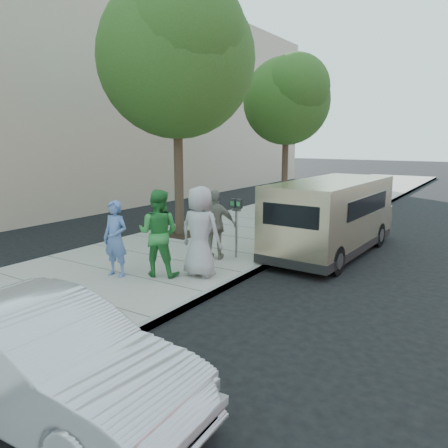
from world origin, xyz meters
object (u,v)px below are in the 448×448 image
Objects in this scene: person_officer at (116,239)px; person_striped_polo at (216,225)px; tree_near at (178,53)px; parking_meter at (236,215)px; sedan at (43,360)px; van at (333,215)px; tree_far at (288,97)px; person_green_shirt at (158,233)px; person_gray_shirt at (200,232)px.

person_striped_polo is (1.05, 2.29, 0.03)m from person_officer.
tree_near is 6.30m from person_officer.
sedan is at bearing -75.94° from parking_meter.
van is at bearing -148.19° from person_striped_polo.
sedan is 2.42× the size of person_officer.
parking_meter is (2.86, -1.38, -4.32)m from tree_near.
tree_far is 12.40m from person_officer.
sedan is (4.25, -7.82, -4.89)m from tree_near.
person_green_shirt is (-2.34, -4.39, 0.03)m from van.
van is 3.33m from person_striped_polo.
van is (4.56, -6.76, -3.82)m from tree_far.
tree_far reaches higher than van.
tree_far reaches higher than person_green_shirt.
tree_near is 6.12m from person_green_shirt.
tree_far is 4.38× the size of parking_meter.
sedan is at bearing -59.61° from person_officer.
tree_near reaches higher than sedan.
van is at bearing -56.01° from tree_far.
sedan is 2.04× the size of person_gray_shirt.
person_gray_shirt is at bearing -74.35° from tree_far.
sedan is at bearing -74.58° from tree_far.
person_striped_polo is at bearing -119.05° from person_green_shirt.
tree_near is 5.08× the size of parking_meter.
person_green_shirt reaches higher than van.
person_green_shirt is at bearing -58.01° from tree_near.
person_striped_polo is at bearing 13.00° from sedan.
parking_meter is 0.37× the size of sedan.
van is 5.81m from person_officer.
tree_near is 1.16× the size of tree_far.
tree_near is 4.38× the size of person_striped_polo.
tree_far is at bearing 109.51° from parking_meter.
tree_far is 9.00m from van.
tree_near is at bearing -49.99° from person_gray_shirt.
person_gray_shirt reaches higher than person_green_shirt.
person_green_shirt is 1.10× the size of person_striped_polo.
person_officer is (1.47, -11.68, -3.91)m from tree_far.
sedan is (-0.30, -8.66, -0.40)m from van.
parking_meter is 2.80m from van.
parking_meter is 0.79× the size of person_green_shirt.
sedan is (1.39, -6.45, -0.56)m from parking_meter.
van reaches higher than person_officer.
tree_far reaches higher than parking_meter.
person_gray_shirt reaches higher than person_striped_polo.
person_officer is at bearing -119.94° from van.
person_green_shirt is at bearing 28.73° from person_officer.
tree_near is at bearing 25.47° from sedan.
person_green_shirt reaches higher than parking_meter.
sedan is at bearing 100.80° from person_gray_shirt.
person_officer is (-2.79, 3.74, 0.32)m from sedan.
person_gray_shirt is (2.99, -10.69, -3.76)m from tree_far.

